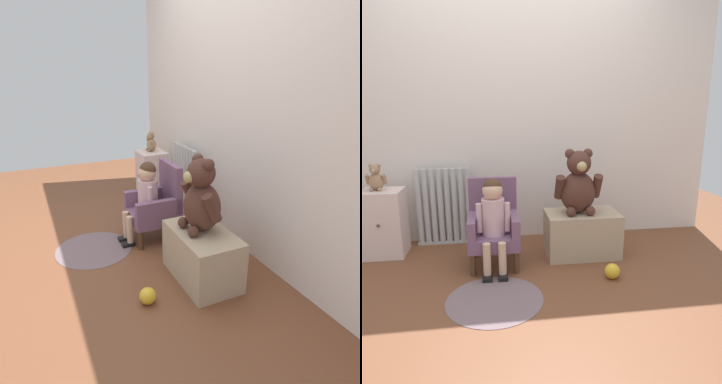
# 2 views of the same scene
# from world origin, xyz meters

# --- Properties ---
(ground_plane) EXTENTS (6.00, 6.00, 0.00)m
(ground_plane) POSITION_xyz_m (0.00, 0.00, 0.00)
(ground_plane) COLOR brown
(back_wall) EXTENTS (3.80, 0.05, 2.40)m
(back_wall) POSITION_xyz_m (0.00, 1.10, 1.20)
(back_wall) COLOR silver
(back_wall) RESTS_ON ground_plane
(radiator) EXTENTS (0.50, 0.05, 0.69)m
(radiator) POSITION_xyz_m (-0.63, 0.97, 0.34)
(radiator) COLOR #B7BBBC
(radiator) RESTS_ON ground_plane
(small_dresser) EXTENTS (0.33, 0.31, 0.56)m
(small_dresser) POSITION_xyz_m (-1.09, 0.79, 0.28)
(small_dresser) COLOR beige
(small_dresser) RESTS_ON ground_plane
(child_armchair) EXTENTS (0.38, 0.40, 0.67)m
(child_armchair) POSITION_xyz_m (-0.20, 0.51, 0.31)
(child_armchair) COLOR #714E6A
(child_armchair) RESTS_ON ground_plane
(child_figure) EXTENTS (0.25, 0.35, 0.70)m
(child_figure) POSITION_xyz_m (-0.20, 0.40, 0.45)
(child_figure) COLOR beige
(child_figure) RESTS_ON ground_plane
(low_bench) EXTENTS (0.60, 0.36, 0.37)m
(low_bench) POSITION_xyz_m (0.53, 0.55, 0.18)
(low_bench) COLOR tan
(low_bench) RESTS_ON ground_plane
(large_teddy_bear) EXTENTS (0.38, 0.27, 0.53)m
(large_teddy_bear) POSITION_xyz_m (0.49, 0.56, 0.60)
(large_teddy_bear) COLOR #492A21
(large_teddy_bear) RESTS_ON low_bench
(small_teddy_bear) EXTENTS (0.16, 0.11, 0.22)m
(small_teddy_bear) POSITION_xyz_m (-1.12, 0.80, 0.65)
(small_teddy_bear) COLOR #967655
(small_teddy_bear) RESTS_ON small_dresser
(floor_rug) EXTENTS (0.63, 0.63, 0.01)m
(floor_rug) POSITION_xyz_m (-0.20, -0.07, 0.00)
(floor_rug) COLOR #705A5F
(floor_rug) RESTS_ON ground_plane
(toy_ball) EXTENTS (0.11, 0.11, 0.11)m
(toy_ball) POSITION_xyz_m (0.64, 0.10, 0.06)
(toy_ball) COLOR gold
(toy_ball) RESTS_ON ground_plane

